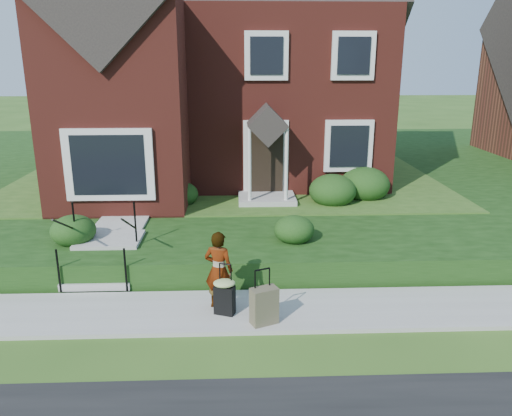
{
  "coord_description": "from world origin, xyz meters",
  "views": [
    {
      "loc": [
        0.36,
        -8.28,
        4.47
      ],
      "look_at": [
        0.76,
        2.0,
        1.43
      ],
      "focal_mm": 35.0,
      "sensor_mm": 36.0,
      "label": 1
    }
  ],
  "objects_px": {
    "suitcase_black": "(225,295)",
    "suitcase_olive": "(264,306)",
    "front_steps": "(105,254)",
    "woman": "(219,270)"
  },
  "relations": [
    {
      "from": "suitcase_black",
      "to": "suitcase_olive",
      "type": "height_order",
      "value": "suitcase_olive"
    },
    {
      "from": "front_steps",
      "to": "woman",
      "type": "xyz_separation_m",
      "value": [
        2.51,
        -1.73,
        0.34
      ]
    },
    {
      "from": "front_steps",
      "to": "suitcase_black",
      "type": "bearing_deg",
      "value": -37.43
    },
    {
      "from": "woman",
      "to": "suitcase_olive",
      "type": "height_order",
      "value": "woman"
    },
    {
      "from": "suitcase_black",
      "to": "suitcase_olive",
      "type": "bearing_deg",
      "value": -7.29
    },
    {
      "from": "woman",
      "to": "suitcase_black",
      "type": "height_order",
      "value": "woman"
    },
    {
      "from": "front_steps",
      "to": "suitcase_olive",
      "type": "xyz_separation_m",
      "value": [
        3.3,
        -2.37,
        -0.06
      ]
    },
    {
      "from": "front_steps",
      "to": "suitcase_black",
      "type": "xyz_separation_m",
      "value": [
        2.61,
        -2.0,
        -0.02
      ]
    },
    {
      "from": "front_steps",
      "to": "suitcase_olive",
      "type": "distance_m",
      "value": 4.06
    },
    {
      "from": "suitcase_black",
      "to": "woman",
      "type": "bearing_deg",
      "value": 132.29
    }
  ]
}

